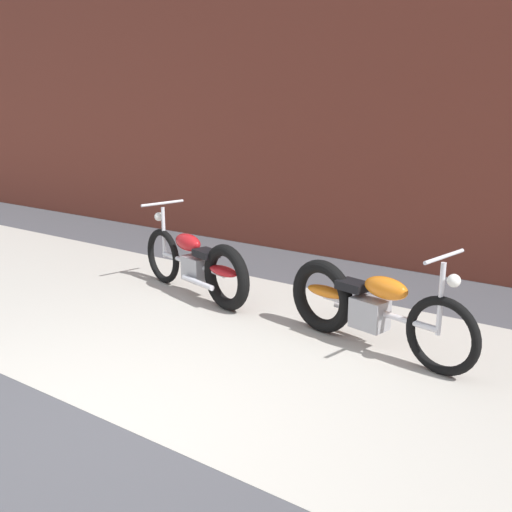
% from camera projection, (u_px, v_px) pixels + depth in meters
% --- Properties ---
extents(ground_plane, '(80.00, 80.00, 0.00)m').
position_uv_depth(ground_plane, '(107.00, 421.00, 4.25)').
color(ground_plane, '#47474C').
extents(sidewalk_slab, '(36.00, 3.50, 0.01)m').
position_uv_depth(sidewalk_slab, '(250.00, 342.00, 5.63)').
color(sidewalk_slab, '#B2ADA3').
rests_on(sidewalk_slab, ground).
extents(brick_building_wall, '(36.00, 0.50, 4.74)m').
position_uv_depth(brick_building_wall, '(404.00, 88.00, 7.75)').
color(brick_building_wall, brown).
rests_on(brick_building_wall, ground).
extents(motorcycle_red, '(1.97, 0.77, 1.03)m').
position_uv_depth(motorcycle_red, '(200.00, 265.00, 6.77)').
color(motorcycle_red, black).
rests_on(motorcycle_red, ground).
extents(motorcycle_orange, '(1.99, 0.70, 1.03)m').
position_uv_depth(motorcycle_orange, '(363.00, 305.00, 5.45)').
color(motorcycle_orange, black).
rests_on(motorcycle_orange, ground).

